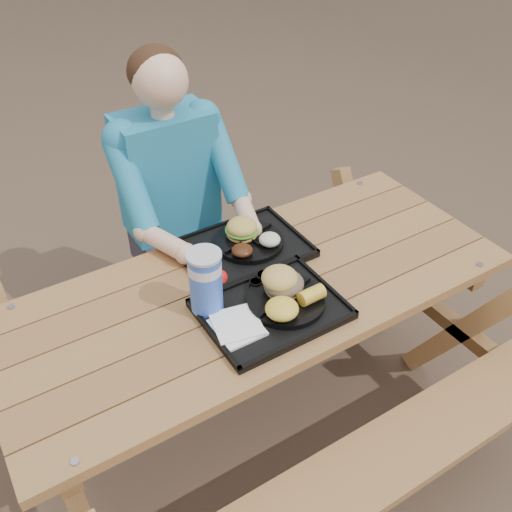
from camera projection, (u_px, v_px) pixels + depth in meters
ground at (256, 416)px, 2.45m from camera, size 60.00×60.00×0.00m
picnic_table at (256, 358)px, 2.21m from camera, size 1.80×1.49×0.75m
tray_near at (271, 310)px, 1.87m from camera, size 0.45×0.35×0.02m
tray_far at (243, 250)px, 2.12m from camera, size 0.45×0.35×0.02m
plate_near at (286, 300)px, 1.88m from camera, size 0.26×0.26×0.02m
plate_far at (249, 241)px, 2.13m from camera, size 0.26×0.26×0.02m
napkin_stack at (236, 327)px, 1.78m from camera, size 0.15×0.15×0.02m
soda_cup at (206, 283)px, 1.80m from camera, size 0.11×0.11×0.21m
condiment_bbq at (256, 284)px, 1.94m from camera, size 0.04×0.04×0.03m
condiment_mustard at (264, 278)px, 1.96m from camera, size 0.06×0.06×0.03m
sandwich at (284, 275)px, 1.86m from camera, size 0.13×0.13×0.13m
mac_cheese at (282, 309)px, 1.79m from camera, size 0.11×0.11×0.05m
corn_cob at (312, 295)px, 1.84m from camera, size 0.09×0.09×0.05m
cutlery_far at (204, 261)px, 2.05m from camera, size 0.06×0.16×0.01m
burger at (242, 224)px, 2.11m from camera, size 0.12×0.12×0.10m
baked_beans at (242, 250)px, 2.04m from camera, size 0.08×0.08×0.04m
potato_salad at (270, 240)px, 2.09m from camera, size 0.08×0.08×0.04m
diner at (174, 221)px, 2.48m from camera, size 0.48×0.84×1.28m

